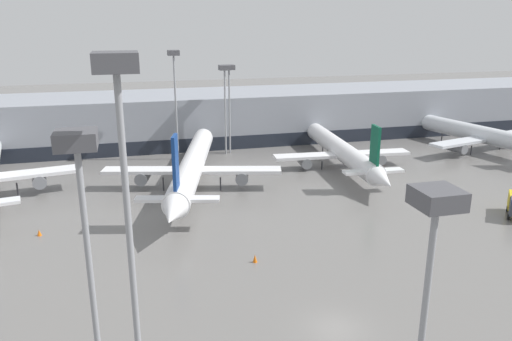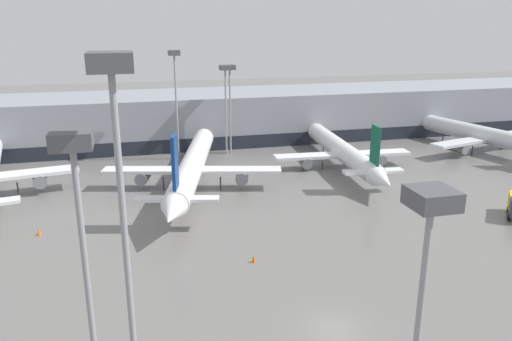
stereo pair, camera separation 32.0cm
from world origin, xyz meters
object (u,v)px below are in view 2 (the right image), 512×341
at_px(apron_light_mast_4, 225,83).
at_px(parked_jet_2, 486,136).
at_px(parked_jet_0, 192,166).
at_px(apron_light_mast_1, 230,82).
at_px(apron_light_mast_5, 119,164).
at_px(apron_light_mast_0, 426,257).
at_px(apron_light_mast_3, 79,207).
at_px(traffic_cone_2, 384,162).
at_px(traffic_cone_0, 39,232).
at_px(traffic_cone_1, 254,258).
at_px(apron_light_mast_7, 175,74).
at_px(parked_jet_3, 343,151).

bearing_deg(apron_light_mast_4, parked_jet_2, -12.66).
height_order(parked_jet_0, apron_light_mast_1, apron_light_mast_1).
bearing_deg(parked_jet_2, apron_light_mast_5, 116.15).
bearing_deg(apron_light_mast_0, apron_light_mast_3, 156.61).
xyz_separation_m(parked_jet_2, traffic_cone_2, (-20.51, -2.67, -2.54)).
height_order(apron_light_mast_4, apron_light_mast_5, apron_light_mast_5).
relative_size(traffic_cone_2, apron_light_mast_3, 0.04).
bearing_deg(traffic_cone_2, parked_jet_0, -171.84).
xyz_separation_m(traffic_cone_0, traffic_cone_1, (20.65, -11.60, 0.05)).
bearing_deg(apron_light_mast_4, traffic_cone_0, -132.47).
distance_m(parked_jet_0, apron_light_mast_0, 48.65).
xyz_separation_m(apron_light_mast_4, apron_light_mast_5, (-16.04, -59.95, 4.06)).
relative_size(traffic_cone_1, apron_light_mast_7, 0.04).
distance_m(parked_jet_2, traffic_cone_2, 20.84).
bearing_deg(parked_jet_2, apron_light_mast_0, 125.15).
distance_m(traffic_cone_0, apron_light_mast_1, 40.83).
distance_m(parked_jet_2, apron_light_mast_0, 72.96).
bearing_deg(apron_light_mast_4, apron_light_mast_3, -107.16).
bearing_deg(parked_jet_0, apron_light_mast_0, -160.98).
height_order(parked_jet_2, traffic_cone_0, parked_jet_2).
xyz_separation_m(apron_light_mast_3, apron_light_mast_4, (18.01, 58.32, -1.72)).
relative_size(parked_jet_3, apron_light_mast_4, 2.34).
relative_size(apron_light_mast_1, apron_light_mast_5, 0.72).
xyz_separation_m(parked_jet_3, apron_light_mast_3, (-33.79, -45.83, 11.21)).
bearing_deg(apron_light_mast_5, parked_jet_2, 40.12).
xyz_separation_m(apron_light_mast_3, apron_light_mast_7, (9.75, 56.91, 0.09)).
distance_m(traffic_cone_2, apron_light_mast_5, 63.48).
xyz_separation_m(parked_jet_2, apron_light_mast_7, (-51.76, 8.35, 10.99)).
xyz_separation_m(traffic_cone_1, apron_light_mast_5, (-10.93, -20.20, 15.72)).
xyz_separation_m(parked_jet_3, apron_light_mast_1, (-14.95, 13.03, 9.48)).
relative_size(traffic_cone_1, apron_light_mast_3, 0.04).
xyz_separation_m(parked_jet_0, apron_light_mast_7, (-0.32, 15.46, 10.69)).
relative_size(traffic_cone_0, apron_light_mast_0, 0.04).
bearing_deg(traffic_cone_1, traffic_cone_2, 44.18).
xyz_separation_m(apron_light_mast_1, apron_light_mast_7, (-9.10, -1.96, 1.82)).
bearing_deg(parked_jet_0, traffic_cone_0, 136.39).
bearing_deg(apron_light_mast_7, parked_jet_2, -9.17).
height_order(parked_jet_0, apron_light_mast_0, apron_light_mast_0).
distance_m(apron_light_mast_4, apron_light_mast_5, 62.19).
height_order(parked_jet_3, traffic_cone_2, parked_jet_3).
relative_size(apron_light_mast_0, apron_light_mast_7, 0.89).
distance_m(traffic_cone_1, apron_light_mast_3, 26.28).
height_order(traffic_cone_0, traffic_cone_1, traffic_cone_1).
height_order(parked_jet_0, apron_light_mast_4, apron_light_mast_4).
xyz_separation_m(parked_jet_2, apron_light_mast_5, (-59.54, -50.18, 13.24)).
bearing_deg(traffic_cone_0, parked_jet_0, 32.30).
bearing_deg(parked_jet_2, apron_light_mast_4, 63.37).
distance_m(apron_light_mast_5, apron_light_mast_7, 59.09).
distance_m(apron_light_mast_0, apron_light_mast_1, 65.16).
bearing_deg(traffic_cone_0, apron_light_mast_4, 47.53).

